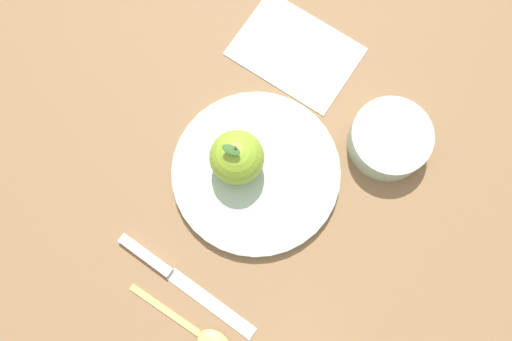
{
  "coord_description": "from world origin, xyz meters",
  "views": [
    {
      "loc": [
        0.04,
        0.13,
        0.72
      ],
      "look_at": [
        -0.02,
        -0.02,
        0.02
      ],
      "focal_mm": 37.05,
      "sensor_mm": 36.0,
      "label": 1
    }
  ],
  "objects_px": {
    "knife": "(174,276)",
    "linen_napkin": "(296,51)",
    "side_bowl": "(390,138)",
    "spoon": "(204,337)",
    "dinner_plate": "(256,172)",
    "apple": "(240,156)"
  },
  "relations": [
    {
      "from": "apple",
      "to": "knife",
      "type": "xyz_separation_m",
      "value": [
        0.14,
        0.11,
        -0.05
      ]
    },
    {
      "from": "dinner_plate",
      "to": "knife",
      "type": "xyz_separation_m",
      "value": [
        0.15,
        0.09,
        -0.01
      ]
    },
    {
      "from": "spoon",
      "to": "linen_napkin",
      "type": "bearing_deg",
      "value": -128.66
    },
    {
      "from": "dinner_plate",
      "to": "knife",
      "type": "bearing_deg",
      "value": 30.69
    },
    {
      "from": "knife",
      "to": "side_bowl",
      "type": "bearing_deg",
      "value": -169.2
    },
    {
      "from": "dinner_plate",
      "to": "spoon",
      "type": "height_order",
      "value": "dinner_plate"
    },
    {
      "from": "knife",
      "to": "spoon",
      "type": "relative_size",
      "value": 1.36
    },
    {
      "from": "apple",
      "to": "spoon",
      "type": "bearing_deg",
      "value": 57.32
    },
    {
      "from": "side_bowl",
      "to": "knife",
      "type": "relative_size",
      "value": 0.58
    },
    {
      "from": "side_bowl",
      "to": "spoon",
      "type": "distance_m",
      "value": 0.37
    },
    {
      "from": "spoon",
      "to": "linen_napkin",
      "type": "relative_size",
      "value": 0.8
    },
    {
      "from": "dinner_plate",
      "to": "side_bowl",
      "type": "xyz_separation_m",
      "value": [
        -0.19,
        0.03,
        0.02
      ]
    },
    {
      "from": "apple",
      "to": "knife",
      "type": "relative_size",
      "value": 0.44
    },
    {
      "from": "dinner_plate",
      "to": "apple",
      "type": "bearing_deg",
      "value": -50.02
    },
    {
      "from": "dinner_plate",
      "to": "apple",
      "type": "xyz_separation_m",
      "value": [
        0.02,
        -0.02,
        0.04
      ]
    },
    {
      "from": "dinner_plate",
      "to": "spoon",
      "type": "distance_m",
      "value": 0.23
    },
    {
      "from": "side_bowl",
      "to": "spoon",
      "type": "xyz_separation_m",
      "value": [
        0.33,
        0.15,
        -0.02
      ]
    },
    {
      "from": "knife",
      "to": "linen_napkin",
      "type": "height_order",
      "value": "knife"
    },
    {
      "from": "side_bowl",
      "to": "linen_napkin",
      "type": "xyz_separation_m",
      "value": [
        0.07,
        -0.18,
        -0.02
      ]
    },
    {
      "from": "dinner_plate",
      "to": "knife",
      "type": "height_order",
      "value": "dinner_plate"
    },
    {
      "from": "side_bowl",
      "to": "apple",
      "type": "bearing_deg",
      "value": -12.34
    },
    {
      "from": "dinner_plate",
      "to": "linen_napkin",
      "type": "height_order",
      "value": "dinner_plate"
    }
  ]
}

